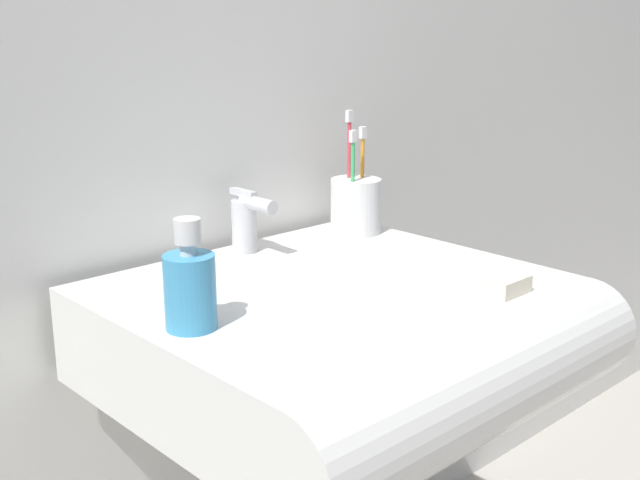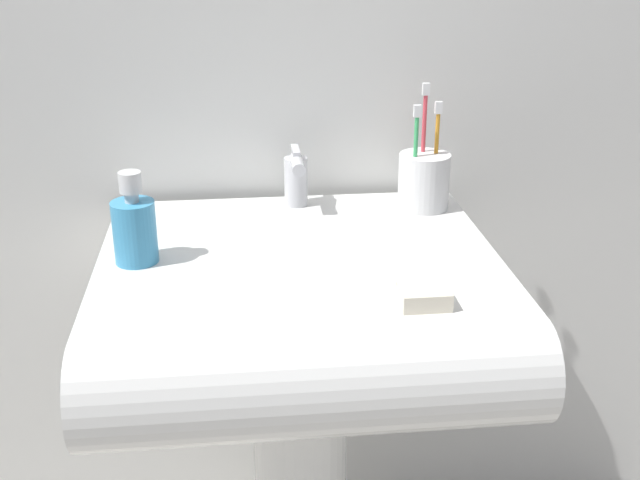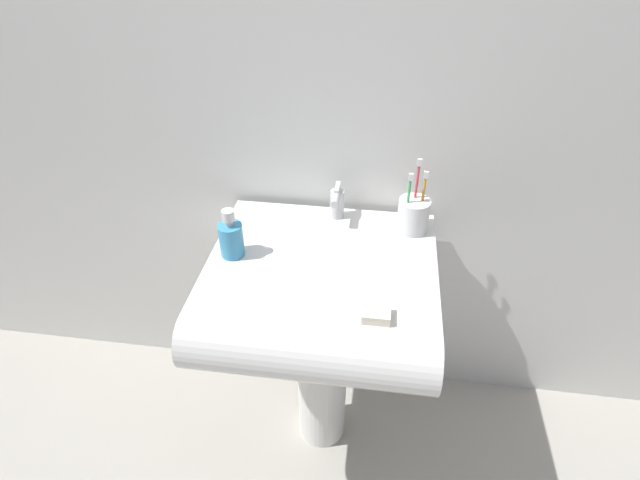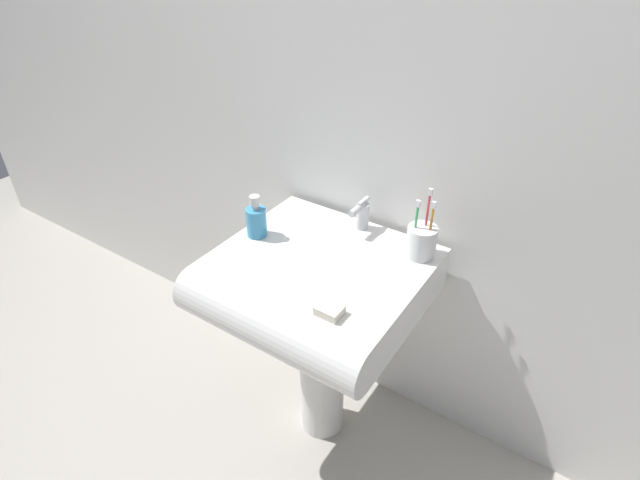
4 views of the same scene
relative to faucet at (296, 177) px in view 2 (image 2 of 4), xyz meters
name	(u,v)px [view 2 (image 2 of 4)]	position (x,y,z in m)	size (l,w,h in m)	color
sink_basin	(302,309)	(-0.01, -0.25, -0.12)	(0.59, 0.57, 0.14)	white
faucet	(296,177)	(0.00, 0.00, 0.00)	(0.04, 0.10, 0.10)	silver
toothbrush_cup	(424,180)	(0.22, -0.03, 0.00)	(0.09, 0.09, 0.21)	white
soap_bottle	(134,228)	(-0.25, -0.21, 0.00)	(0.06, 0.06, 0.14)	#3F99CC
bar_soap	(424,296)	(0.13, -0.39, -0.04)	(0.06, 0.05, 0.02)	silver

